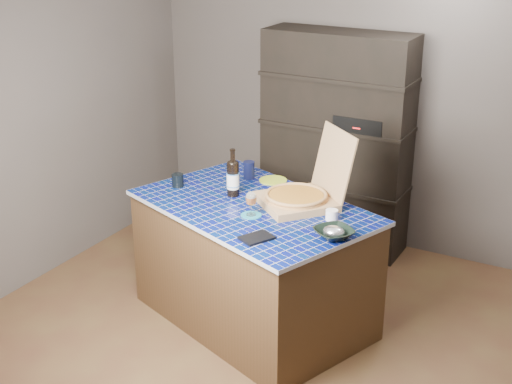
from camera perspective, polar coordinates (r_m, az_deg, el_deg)
The scene contains 14 objects.
room at distance 4.46m, azimuth -1.13°, elevation 3.06°, with size 3.50×3.50×3.50m.
shelving_unit at distance 5.88m, azimuth 6.46°, elevation 4.00°, with size 1.20×0.41×1.80m.
kitchen_island at distance 4.88m, azimuth -0.18°, elevation -5.72°, with size 1.81×1.47×0.86m.
pizza_box at distance 4.69m, azimuth 3.56°, elevation -0.23°, with size 0.69×0.70×0.49m.
mead_bottle at distance 4.81m, azimuth -1.86°, elevation 1.18°, with size 0.09×0.09×0.33m.
teal_trivet at distance 4.54m, azimuth -0.39°, elevation -1.87°, with size 0.13×0.13×0.01m, color teal.
wine_glass at distance 4.49m, azimuth -0.40°, elevation -0.57°, with size 0.07×0.07×0.16m.
tumbler at distance 5.03m, azimuth -6.29°, elevation 0.93°, with size 0.08×0.08×0.09m, color black.
dvd_case at distance 4.22m, azimuth 0.06°, elevation -3.69°, with size 0.14×0.19×0.02m, color black.
bowl at distance 4.25m, azimuth 6.24°, elevation -3.30°, with size 0.23×0.23×0.06m, color black.
foil_contents at distance 4.25m, azimuth 6.24°, elevation -3.15°, with size 0.13×0.11×0.06m, color silver.
white_jar at distance 4.49m, azimuth 6.08°, elevation -1.84°, with size 0.08×0.08×0.07m, color white.
navy_cup at distance 5.14m, azimuth -0.57°, elevation 1.77°, with size 0.08×0.08×0.13m, color black.
green_trivet at distance 5.12m, azimuth 1.37°, elevation 0.95°, with size 0.20×0.20×0.01m, color #AAC129.
Camera 1 is at (2.13, -3.65, 2.68)m, focal length 50.00 mm.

